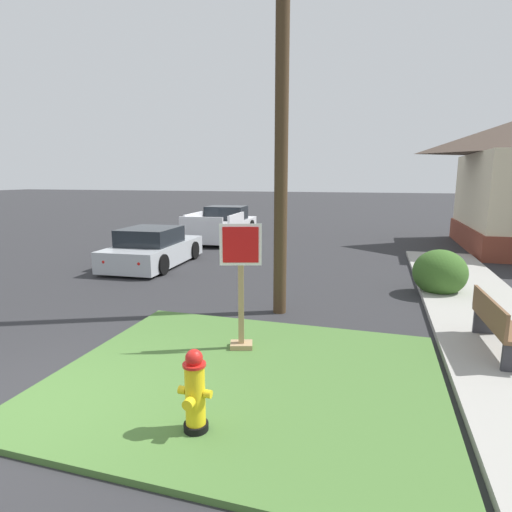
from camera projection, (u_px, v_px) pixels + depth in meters
ground_plane at (37, 411)px, 5.05m from camera, size 160.00×160.00×0.00m
grass_corner_patch at (246, 378)px, 5.81m from camera, size 5.31×4.48×0.08m
sidewalk_strip at (487, 319)px, 8.21m from camera, size 2.20×14.74×0.12m
fire_hydrant at (195, 393)px, 4.47m from camera, size 0.38×0.34×0.94m
stop_sign at (241, 291)px, 6.57m from camera, size 0.63×0.37×2.04m
manhole_cover at (162, 331)px, 7.69m from camera, size 0.70×0.70×0.02m
parked_sedan_silver at (153, 249)px, 13.41m from camera, size 2.13×4.12×1.25m
pickup_truck_white at (222, 226)px, 19.25m from camera, size 2.42×5.62×1.48m
street_bench at (496, 322)px, 6.48m from camera, size 0.48×1.70×0.85m
utility_pole at (282, 44)px, 7.80m from camera, size 1.83×0.27×10.10m
shrub_by_curb at (440, 273)px, 9.97m from camera, size 1.26×1.26×1.12m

